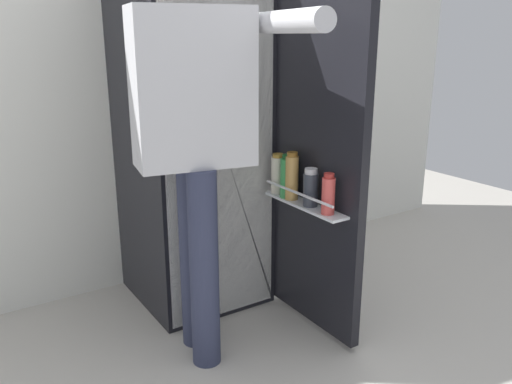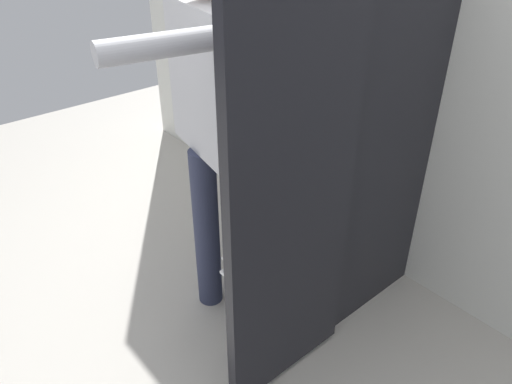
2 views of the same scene
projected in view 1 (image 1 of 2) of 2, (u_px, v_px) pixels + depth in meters
ground_plane at (252, 340)px, 2.41m from camera, size 6.49×6.49×0.00m
kitchen_wall at (158, 50)px, 2.79m from camera, size 4.40×0.10×2.54m
refrigerator at (199, 130)px, 2.58m from camera, size 0.64×1.21×1.79m
person at (196, 120)px, 2.04m from camera, size 0.57×0.82×1.70m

